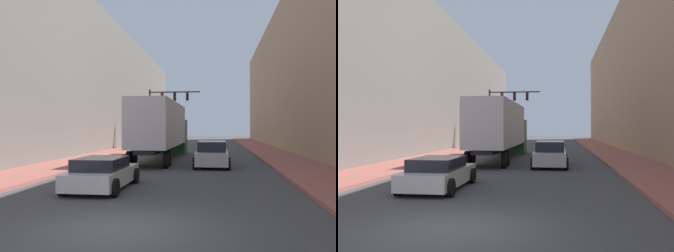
% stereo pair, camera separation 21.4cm
% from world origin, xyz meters
% --- Properties ---
extents(ground_plane, '(200.00, 200.00, 0.00)m').
position_xyz_m(ground_plane, '(0.00, 0.00, 0.00)').
color(ground_plane, '#424244').
extents(sidewalk_right, '(3.40, 80.00, 0.15)m').
position_xyz_m(sidewalk_right, '(7.12, 30.00, 0.07)').
color(sidewalk_right, '#9E564C').
rests_on(sidewalk_right, ground).
extents(sidewalk_left, '(3.40, 80.00, 0.15)m').
position_xyz_m(sidewalk_left, '(-7.12, 30.00, 0.07)').
color(sidewalk_left, '#9E564C').
rests_on(sidewalk_left, ground).
extents(building_right, '(6.00, 80.00, 15.86)m').
position_xyz_m(building_right, '(11.81, 30.00, 7.93)').
color(building_right, tan).
rests_on(building_right, ground).
extents(building_left, '(6.00, 80.00, 14.03)m').
position_xyz_m(building_left, '(-11.81, 30.00, 7.01)').
color(building_left, '#66605B').
rests_on(building_left, ground).
extents(semi_truck, '(2.49, 14.58, 4.14)m').
position_xyz_m(semi_truck, '(-1.77, 19.12, 2.35)').
color(semi_truck, silver).
rests_on(semi_truck, ground).
extents(sedan_car, '(2.09, 4.55, 1.23)m').
position_xyz_m(sedan_car, '(-2.11, 5.58, 0.60)').
color(sedan_car, silver).
rests_on(sedan_car, ground).
extents(suv_car, '(2.11, 4.98, 1.55)m').
position_xyz_m(suv_car, '(1.97, 14.53, 0.74)').
color(suv_car, '#B7B7BC').
rests_on(suv_car, ground).
extents(traffic_signal_gantry, '(5.73, 0.35, 6.62)m').
position_xyz_m(traffic_signal_gantry, '(-3.79, 32.78, 4.71)').
color(traffic_signal_gantry, black).
rests_on(traffic_signal_gantry, ground).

